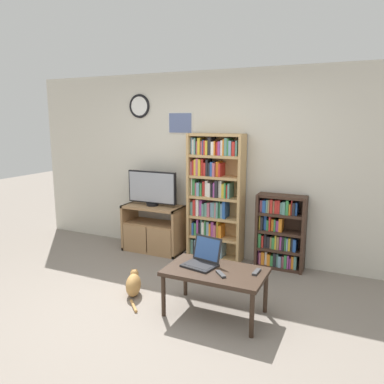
{
  "coord_description": "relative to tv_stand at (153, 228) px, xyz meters",
  "views": [
    {
      "loc": [
        1.93,
        -2.91,
        1.93
      ],
      "look_at": [
        0.07,
        1.08,
        1.08
      ],
      "focal_mm": 35.0,
      "sensor_mm": 36.0,
      "label": 1
    }
  ],
  "objects": [
    {
      "name": "ground_plane",
      "position": [
        0.86,
        -1.71,
        -0.35
      ],
      "size": [
        18.0,
        18.0,
        0.0
      ],
      "primitive_type": "plane",
      "color": "gray"
    },
    {
      "name": "cat",
      "position": [
        0.54,
        -1.35,
        -0.22
      ],
      "size": [
        0.39,
        0.51,
        0.28
      ],
      "rotation": [
        0.0,
        0.0,
        0.41
      ],
      "color": "#B78447",
      "rests_on": "ground_plane"
    },
    {
      "name": "wall_back",
      "position": [
        0.85,
        0.29,
        0.96
      ],
      "size": [
        6.08,
        0.09,
        2.6
      ],
      "color": "beige",
      "rests_on": "ground_plane"
    },
    {
      "name": "remote_far_from_laptop",
      "position": [
        1.61,
        -1.45,
        0.14
      ],
      "size": [
        0.14,
        0.15,
        0.02
      ],
      "rotation": [
        0.0,
        0.0,
        0.76
      ],
      "color": "#38383A",
      "rests_on": "coffee_table"
    },
    {
      "name": "tv_stand",
      "position": [
        0.0,
        0.0,
        0.0
      ],
      "size": [
        0.89,
        0.44,
        0.69
      ],
      "color": "#9E754C",
      "rests_on": "ground_plane"
    },
    {
      "name": "bookshelf_tall",
      "position": [
        0.91,
        0.12,
        0.54
      ],
      "size": [
        0.78,
        0.27,
        1.75
      ],
      "color": "tan",
      "rests_on": "ground_plane"
    },
    {
      "name": "remote_near_laptop",
      "position": [
        1.91,
        -1.26,
        0.14
      ],
      "size": [
        0.05,
        0.16,
        0.02
      ],
      "rotation": [
        0.0,
        0.0,
        6.23
      ],
      "color": "#38383A",
      "rests_on": "coffee_table"
    },
    {
      "name": "television",
      "position": [
        -0.02,
        0.02,
        0.6
      ],
      "size": [
        0.78,
        0.18,
        0.51
      ],
      "color": "black",
      "rests_on": "tv_stand"
    },
    {
      "name": "bookshelf_short",
      "position": [
        1.84,
        0.13,
        0.13
      ],
      "size": [
        0.63,
        0.24,
        0.99
      ],
      "color": "#3D281E",
      "rests_on": "ground_plane"
    },
    {
      "name": "laptop",
      "position": [
        1.35,
        -1.28,
        0.2
      ],
      "size": [
        0.37,
        0.36,
        0.28
      ],
      "rotation": [
        0.0,
        0.0,
        -0.2
      ],
      "color": "#232326",
      "rests_on": "coffee_table"
    },
    {
      "name": "coffee_table",
      "position": [
        1.52,
        -1.36,
        0.08
      ],
      "size": [
        0.99,
        0.59,
        0.47
      ],
      "color": "#332319",
      "rests_on": "ground_plane"
    }
  ]
}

